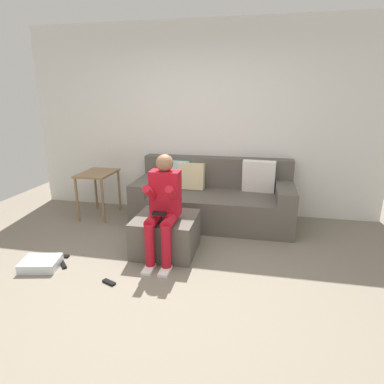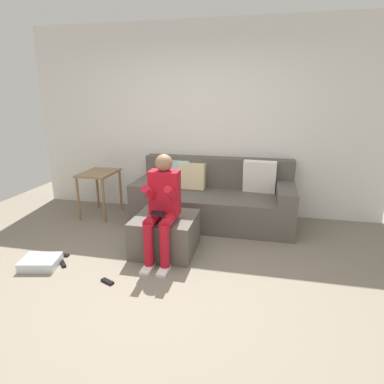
{
  "view_description": "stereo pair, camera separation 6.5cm",
  "coord_description": "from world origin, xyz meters",
  "px_view_note": "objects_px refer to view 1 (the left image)",
  "views": [
    {
      "loc": [
        0.85,
        -2.5,
        1.73
      ],
      "look_at": [
        0.08,
        1.28,
        0.58
      ],
      "focal_mm": 30.23,
      "sensor_mm": 36.0,
      "label": 1
    },
    {
      "loc": [
        0.91,
        -2.49,
        1.73
      ],
      "look_at": [
        0.08,
        1.28,
        0.58
      ],
      "focal_mm": 30.23,
      "sensor_mm": 36.0,
      "label": 2
    }
  ],
  "objects_px": {
    "storage_bin": "(41,264)",
    "remote_by_storage_bin": "(63,264)",
    "ottoman": "(166,234)",
    "couch_sectional": "(214,199)",
    "person_seated": "(163,204)",
    "remote_near_ottoman": "(109,282)",
    "side_table": "(98,179)",
    "remote_under_side_table": "(61,256)"
  },
  "relations": [
    {
      "from": "storage_bin",
      "to": "remote_by_storage_bin",
      "type": "distance_m",
      "value": 0.22
    },
    {
      "from": "ottoman",
      "to": "couch_sectional",
      "type": "bearing_deg",
      "value": 69.28
    },
    {
      "from": "person_seated",
      "to": "remote_near_ottoman",
      "type": "distance_m",
      "value": 0.95
    },
    {
      "from": "ottoman",
      "to": "side_table",
      "type": "height_order",
      "value": "side_table"
    },
    {
      "from": "person_seated",
      "to": "remote_near_ottoman",
      "type": "relative_size",
      "value": 7.99
    },
    {
      "from": "remote_by_storage_bin",
      "to": "ottoman",
      "type": "bearing_deg",
      "value": 74.49
    },
    {
      "from": "storage_bin",
      "to": "remote_near_ottoman",
      "type": "xyz_separation_m",
      "value": [
        0.83,
        -0.13,
        -0.04
      ]
    },
    {
      "from": "couch_sectional",
      "to": "side_table",
      "type": "xyz_separation_m",
      "value": [
        -1.7,
        -0.12,
        0.23
      ]
    },
    {
      "from": "couch_sectional",
      "to": "remote_near_ottoman",
      "type": "relative_size",
      "value": 15.02
    },
    {
      "from": "remote_near_ottoman",
      "to": "storage_bin",
      "type": "bearing_deg",
      "value": -165.68
    },
    {
      "from": "couch_sectional",
      "to": "ottoman",
      "type": "xyz_separation_m",
      "value": [
        -0.4,
        -1.06,
        -0.12
      ]
    },
    {
      "from": "person_seated",
      "to": "remote_by_storage_bin",
      "type": "height_order",
      "value": "person_seated"
    },
    {
      "from": "person_seated",
      "to": "remote_by_storage_bin",
      "type": "bearing_deg",
      "value": -160.05
    },
    {
      "from": "ottoman",
      "to": "person_seated",
      "type": "bearing_deg",
      "value": -80.87
    },
    {
      "from": "remote_by_storage_bin",
      "to": "remote_under_side_table",
      "type": "xyz_separation_m",
      "value": [
        -0.13,
        0.16,
        0.0
      ]
    },
    {
      "from": "person_seated",
      "to": "storage_bin",
      "type": "bearing_deg",
      "value": -159.13
    },
    {
      "from": "remote_under_side_table",
      "to": "ottoman",
      "type": "bearing_deg",
      "value": 13.28
    },
    {
      "from": "remote_near_ottoman",
      "to": "side_table",
      "type": "bearing_deg",
      "value": 142.26
    },
    {
      "from": "remote_under_side_table",
      "to": "side_table",
      "type": "bearing_deg",
      "value": 92.18
    },
    {
      "from": "side_table",
      "to": "remote_under_side_table",
      "type": "height_order",
      "value": "side_table"
    },
    {
      "from": "couch_sectional",
      "to": "remote_under_side_table",
      "type": "relative_size",
      "value": 12.08
    },
    {
      "from": "couch_sectional",
      "to": "remote_under_side_table",
      "type": "height_order",
      "value": "couch_sectional"
    },
    {
      "from": "couch_sectional",
      "to": "ottoman",
      "type": "bearing_deg",
      "value": -110.72
    },
    {
      "from": "remote_under_side_table",
      "to": "remote_near_ottoman",
      "type": "bearing_deg",
      "value": -32.67
    },
    {
      "from": "storage_bin",
      "to": "remote_under_side_table",
      "type": "bearing_deg",
      "value": 75.29
    },
    {
      "from": "person_seated",
      "to": "remote_under_side_table",
      "type": "relative_size",
      "value": 6.42
    },
    {
      "from": "storage_bin",
      "to": "remote_by_storage_bin",
      "type": "relative_size",
      "value": 2.05
    },
    {
      "from": "person_seated",
      "to": "side_table",
      "type": "bearing_deg",
      "value": 139.98
    },
    {
      "from": "storage_bin",
      "to": "remote_under_side_table",
      "type": "xyz_separation_m",
      "value": [
        0.07,
        0.26,
        -0.04
      ]
    },
    {
      "from": "couch_sectional",
      "to": "person_seated",
      "type": "relative_size",
      "value": 1.88
    },
    {
      "from": "couch_sectional",
      "to": "storage_bin",
      "type": "xyz_separation_m",
      "value": [
        -1.58,
        -1.7,
        -0.28
      ]
    },
    {
      "from": "person_seated",
      "to": "storage_bin",
      "type": "distance_m",
      "value": 1.42
    },
    {
      "from": "storage_bin",
      "to": "remote_by_storage_bin",
      "type": "xyz_separation_m",
      "value": [
        0.19,
        0.09,
        -0.04
      ]
    },
    {
      "from": "person_seated",
      "to": "side_table",
      "type": "distance_m",
      "value": 1.73
    },
    {
      "from": "ottoman",
      "to": "remote_near_ottoman",
      "type": "distance_m",
      "value": 0.87
    },
    {
      "from": "ottoman",
      "to": "remote_under_side_table",
      "type": "height_order",
      "value": "ottoman"
    },
    {
      "from": "couch_sectional",
      "to": "side_table",
      "type": "distance_m",
      "value": 1.72
    },
    {
      "from": "couch_sectional",
      "to": "person_seated",
      "type": "distance_m",
      "value": 1.33
    },
    {
      "from": "person_seated",
      "to": "storage_bin",
      "type": "relative_size",
      "value": 3.11
    },
    {
      "from": "couch_sectional",
      "to": "remote_near_ottoman",
      "type": "bearing_deg",
      "value": -112.44
    },
    {
      "from": "couch_sectional",
      "to": "remote_by_storage_bin",
      "type": "distance_m",
      "value": 2.15
    },
    {
      "from": "side_table",
      "to": "remote_under_side_table",
      "type": "relative_size",
      "value": 3.72
    }
  ]
}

